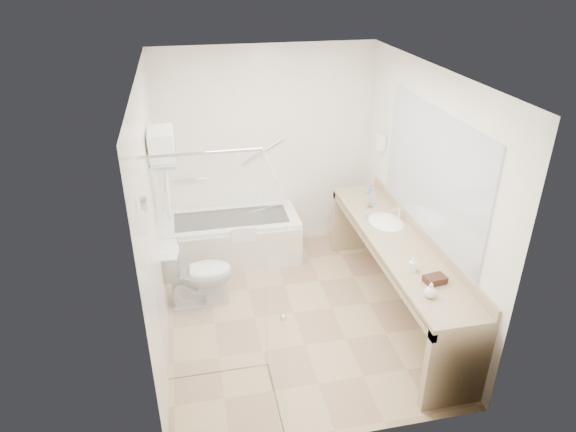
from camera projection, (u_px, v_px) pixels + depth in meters
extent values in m
plane|color=tan|center=(294.00, 313.00, 5.42)|extent=(3.20, 3.20, 0.00)
cube|color=white|center=(295.00, 72.00, 4.28)|extent=(2.60, 3.20, 0.10)
cube|color=white|center=(266.00, 150.00, 6.24)|extent=(2.60, 0.10, 2.50)
cube|color=white|center=(345.00, 309.00, 3.45)|extent=(2.60, 0.10, 2.50)
cube|color=white|center=(153.00, 220.00, 4.61)|extent=(0.10, 3.20, 2.50)
cube|color=white|center=(422.00, 195.00, 5.08)|extent=(0.10, 3.20, 2.50)
cube|color=white|center=(232.00, 238.00, 6.29)|extent=(1.60, 0.70, 0.55)
cube|color=silver|center=(236.00, 254.00, 5.99)|extent=(1.60, 0.02, 0.50)
cube|color=white|center=(243.00, 235.00, 5.90)|extent=(0.28, 0.06, 0.18)
cylinder|color=silver|center=(190.00, 180.00, 6.17)|extent=(0.40, 0.03, 0.03)
cylinder|color=silver|center=(263.00, 151.00, 6.20)|extent=(0.53, 0.03, 0.33)
cube|color=silver|center=(211.00, 275.00, 4.18)|extent=(0.90, 0.01, 2.10)
cube|color=silver|center=(275.00, 301.00, 3.86)|extent=(0.02, 0.90, 2.10)
cylinder|color=silver|center=(201.00, 153.00, 3.70)|extent=(0.90, 0.02, 0.02)
sphere|color=silver|center=(283.00, 318.00, 3.76)|extent=(0.05, 0.05, 0.05)
cylinder|color=silver|center=(144.00, 204.00, 3.30)|extent=(0.04, 0.10, 0.10)
cube|color=silver|center=(163.00, 158.00, 4.73)|extent=(0.24, 0.55, 0.02)
cylinder|color=silver|center=(166.00, 180.00, 4.84)|extent=(0.02, 0.55, 0.02)
cube|color=white|center=(167.00, 195.00, 4.91)|extent=(0.03, 0.42, 0.32)
cube|color=white|center=(162.00, 152.00, 4.71)|extent=(0.22, 0.40, 0.08)
cube|color=white|center=(161.00, 143.00, 4.67)|extent=(0.22, 0.40, 0.08)
cube|color=white|center=(160.00, 134.00, 4.63)|extent=(0.22, 0.40, 0.08)
cube|color=tan|center=(398.00, 242.00, 5.10)|extent=(0.55, 2.70, 0.05)
cube|color=tan|center=(423.00, 233.00, 5.11)|extent=(0.03, 2.70, 0.10)
cube|color=tan|center=(373.00, 250.00, 5.07)|extent=(0.04, 2.70, 0.08)
cube|color=tan|center=(456.00, 367.00, 4.15)|extent=(0.55, 0.08, 0.80)
cube|color=tan|center=(354.00, 220.00, 6.43)|extent=(0.55, 0.08, 0.80)
ellipsoid|color=white|center=(386.00, 224.00, 5.45)|extent=(0.40, 0.52, 0.14)
cylinder|color=silver|center=(400.00, 213.00, 5.43)|extent=(0.03, 0.03, 0.14)
cube|color=#B5B9C2|center=(432.00, 173.00, 4.81)|extent=(0.02, 2.00, 1.20)
cube|color=white|center=(381.00, 142.00, 5.90)|extent=(0.08, 0.10, 0.18)
imported|color=white|center=(198.00, 274.00, 5.43)|extent=(0.73, 0.41, 0.72)
cube|color=#402317|center=(435.00, 279.00, 4.42)|extent=(0.20, 0.15, 0.06)
imported|color=white|center=(412.00, 268.00, 4.58)|extent=(0.12, 0.16, 0.07)
imported|color=white|center=(430.00, 292.00, 4.22)|extent=(0.12, 0.14, 0.10)
cylinder|color=silver|center=(368.00, 201.00, 5.67)|extent=(0.07, 0.07, 0.19)
cylinder|color=blue|center=(368.00, 192.00, 5.62)|extent=(0.04, 0.04, 0.03)
cylinder|color=silver|center=(375.00, 211.00, 5.48)|extent=(0.06, 0.06, 0.16)
cylinder|color=blue|center=(375.00, 203.00, 5.44)|extent=(0.03, 0.03, 0.02)
cylinder|color=silver|center=(369.00, 199.00, 5.72)|extent=(0.07, 0.07, 0.19)
cylinder|color=blue|center=(370.00, 190.00, 5.66)|extent=(0.04, 0.04, 0.03)
cylinder|color=silver|center=(371.00, 203.00, 5.73)|extent=(0.09, 0.09, 0.09)
cylinder|color=silver|center=(365.00, 215.00, 5.48)|extent=(0.09, 0.09, 0.09)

